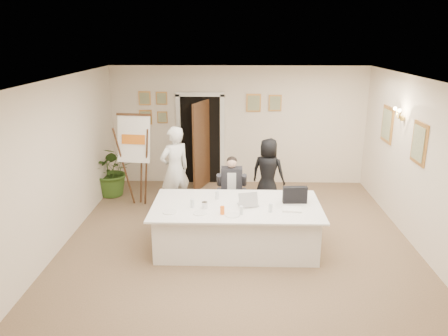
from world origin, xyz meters
TOP-DOWN VIEW (x-y plane):
  - floor at (0.00, 0.00)m, footprint 7.00×7.00m
  - ceiling at (0.00, 0.00)m, footprint 6.00×7.00m
  - wall_back at (0.00, 3.50)m, footprint 6.00×0.10m
  - wall_front at (0.00, -3.50)m, footprint 6.00×0.10m
  - wall_left at (-3.00, 0.00)m, footprint 0.10×7.00m
  - wall_right at (3.00, 0.00)m, footprint 0.10×7.00m
  - doorway at (-0.88, 3.32)m, footprint 1.14×0.86m
  - pictures_back_wall at (-0.80, 3.47)m, footprint 3.40×0.06m
  - pictures_right_wall at (2.97, 1.20)m, footprint 0.06×2.20m
  - wall_sconce at (2.90, 1.20)m, footprint 0.20×0.30m
  - conference_table at (-0.04, 0.02)m, footprint 2.78×1.48m
  - seated_man at (-0.13, 1.18)m, footprint 0.61×0.64m
  - flip_chart at (-2.10, 1.92)m, footprint 0.69×0.46m
  - standing_man at (-1.27, 1.60)m, footprint 0.77×0.73m
  - standing_woman at (0.62, 2.00)m, footprint 0.83×0.70m
  - potted_palm at (-2.80, 2.50)m, footprint 1.17×1.05m
  - laptop at (0.16, 0.01)m, footprint 0.40×0.42m
  - laptop_bag at (0.94, 0.14)m, footprint 0.41×0.14m
  - paper_stack at (0.85, -0.19)m, footprint 0.33×0.25m
  - plate_left at (-1.09, -0.33)m, footprint 0.23×0.23m
  - plate_mid at (-0.61, -0.37)m, footprint 0.26×0.26m
  - plate_near at (-0.09, -0.43)m, footprint 0.26×0.26m
  - glass_a at (-0.75, -0.11)m, footprint 0.08×0.08m
  - glass_b at (0.04, -0.39)m, footprint 0.07×0.07m
  - glass_c at (0.50, -0.28)m, footprint 0.06×0.06m
  - glass_d at (-0.37, 0.27)m, footprint 0.06×0.06m
  - oj_glass at (-0.26, -0.38)m, footprint 0.09×0.09m
  - steel_jug at (-0.55, -0.15)m, footprint 0.10×0.10m

SIDE VIEW (x-z plane):
  - floor at x=0.00m, z-range 0.00..0.00m
  - conference_table at x=-0.04m, z-range 0.01..0.78m
  - potted_palm at x=-2.80m, z-range 0.00..1.16m
  - seated_man at x=-0.13m, z-range 0.00..1.29m
  - standing_woman at x=0.62m, z-range 0.00..1.44m
  - plate_left at x=-1.09m, z-range 0.78..0.79m
  - plate_mid at x=-0.61m, z-range 0.78..0.79m
  - plate_near at x=-0.09m, z-range 0.78..0.79m
  - paper_stack at x=0.85m, z-range 0.78..0.81m
  - steel_jug at x=-0.55m, z-range 0.78..0.89m
  - oj_glass at x=-0.26m, z-range 0.78..0.91m
  - glass_a at x=-0.75m, z-range 0.77..0.92m
  - glass_b at x=0.04m, z-range 0.77..0.92m
  - glass_c at x=0.50m, z-range 0.77..0.92m
  - glass_d at x=-0.37m, z-range 0.77..0.92m
  - standing_man at x=-1.27m, z-range 0.00..1.77m
  - flip_chart at x=-2.10m, z-range -0.07..1.85m
  - laptop at x=0.16m, z-range 0.78..1.05m
  - laptop_bag at x=0.94m, z-range 0.78..1.06m
  - doorway at x=-0.88m, z-range -0.06..2.14m
  - wall_back at x=0.00m, z-range 0.00..2.80m
  - wall_front at x=0.00m, z-range 0.00..2.80m
  - wall_left at x=-3.00m, z-range 0.00..2.80m
  - wall_right at x=3.00m, z-range 0.00..2.80m
  - pictures_right_wall at x=2.97m, z-range 1.35..2.15m
  - pictures_back_wall at x=-0.80m, z-range 1.45..2.25m
  - wall_sconce at x=2.90m, z-range 1.98..2.22m
  - ceiling at x=0.00m, z-range 2.79..2.81m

